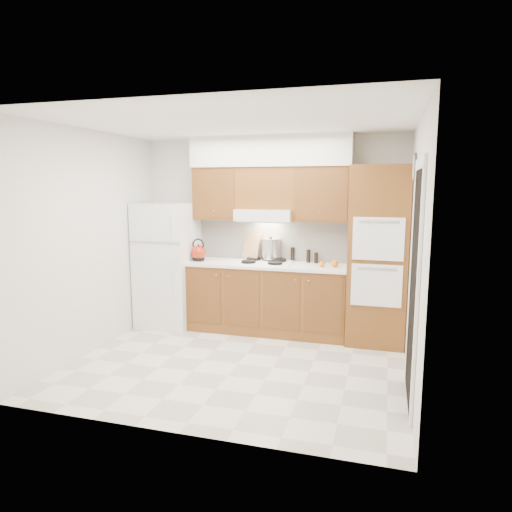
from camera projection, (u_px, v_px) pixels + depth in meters
The scene contains 26 objects.
floor at pixel (238, 364), 5.07m from camera, with size 3.60×3.60×0.00m, color beige.
ceiling at pixel (236, 122), 4.67m from camera, with size 3.60×3.60×0.00m, color white.
wall_back at pixel (271, 234), 6.29m from camera, with size 3.60×0.02×2.60m, color silver.
wall_left at pixel (92, 242), 5.36m from camera, with size 0.02×3.00×2.60m, color silver.
wall_right at pixel (415, 255), 4.38m from camera, with size 0.02×3.00×2.60m, color silver.
fridge at pixel (168, 265), 6.40m from camera, with size 0.75×0.72×1.72m, color white.
base_cabinets at pixel (267, 299), 6.13m from camera, with size 2.11×0.60×0.90m, color brown.
countertop at pixel (267, 265), 6.05m from camera, with size 2.13×0.62×0.04m, color white.
backsplash at pixel (273, 240), 6.28m from camera, with size 2.11×0.03×0.56m, color white.
oven_cabinet at pixel (378, 256), 5.62m from camera, with size 0.70×0.65×2.20m, color brown.
upper_cab_left at pixel (218, 194), 6.25m from camera, with size 0.63×0.33×0.70m, color brown.
upper_cab_right at pixel (322, 194), 5.86m from camera, with size 0.73×0.33×0.70m, color brown.
range_hood at pixel (265, 215), 6.04m from camera, with size 0.75×0.45×0.15m, color silver.
upper_cab_over_hood at pixel (267, 188), 6.05m from camera, with size 0.75×0.33×0.55m, color brown.
soffit at pixel (270, 151), 5.95m from camera, with size 2.13×0.36×0.40m, color silver.
cooktop at pixel (264, 262), 6.08m from camera, with size 0.74×0.50×0.01m, color white.
doorway at pixel (414, 288), 4.09m from camera, with size 0.02×0.90×2.10m, color black.
wall_clock at pixel (415, 167), 4.77m from camera, with size 0.30×0.30×0.02m, color #3F3833.
kettle at pixel (198, 253), 6.22m from camera, with size 0.20×0.20×0.20m, color #991F0B.
cutting_board at pixel (251, 245), 6.30m from camera, with size 0.27×0.02×0.36m, color tan.
stock_pot at pixel (271, 249), 6.22m from camera, with size 0.26×0.26×0.27m, color silver.
condiment_a at pixel (293, 254), 6.20m from camera, with size 0.05×0.05×0.19m, color black.
condiment_b at pixel (308, 256), 6.09m from camera, with size 0.05×0.05×0.17m, color black.
condiment_c at pixel (316, 258), 6.04m from camera, with size 0.05×0.05×0.14m, color black.
orange_near at pixel (322, 264), 5.75m from camera, with size 0.08×0.08×0.08m, color orange.
orange_far at pixel (335, 264), 5.76m from camera, with size 0.09×0.09×0.09m, color orange.
Camera 1 is at (1.52, -4.58, 1.96)m, focal length 32.00 mm.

